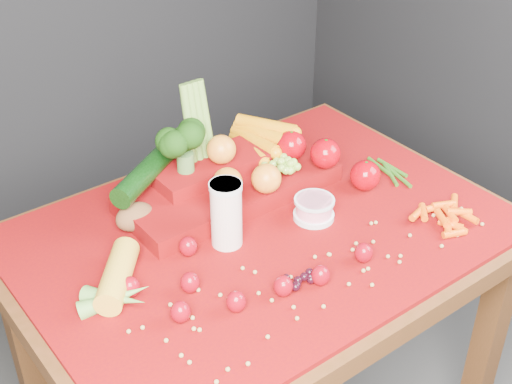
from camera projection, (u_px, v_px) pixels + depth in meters
table at (261, 266)px, 1.65m from camera, size 1.10×0.80×0.75m
red_cloth at (261, 231)px, 1.60m from camera, size 1.05×0.75×0.01m
milk_glass at (226, 212)px, 1.50m from camera, size 0.07×0.07×0.15m
yogurt_bowl at (314, 208)px, 1.61m from camera, size 0.09×0.09×0.05m
strawberry_scatter at (238, 279)px, 1.41m from camera, size 0.48×0.28×0.05m
dark_grape_cluster at (300, 279)px, 1.43m from camera, size 0.06×0.05×0.03m
soybean_scatter at (321, 273)px, 1.46m from camera, size 0.84×0.24×0.01m
corn_ear at (116, 291)px, 1.38m from camera, size 0.25×0.26×0.06m
potato at (135, 217)px, 1.58m from camera, size 0.09×0.07×0.06m
baby_carrot_pile at (447, 215)px, 1.61m from camera, size 0.18×0.17×0.03m
green_bean_pile at (391, 171)px, 1.79m from camera, size 0.14×0.12×0.01m
produce_mound at (234, 172)px, 1.68m from camera, size 0.60×0.39×0.27m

